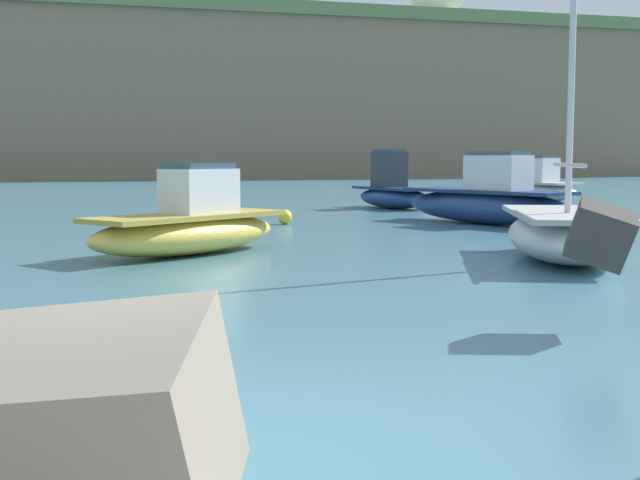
{
  "coord_description": "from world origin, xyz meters",
  "views": [
    {
      "loc": [
        -0.76,
        -5.31,
        1.99
      ],
      "look_at": [
        0.88,
        0.5,
        1.4
      ],
      "focal_mm": 47.58,
      "sensor_mm": 36.0,
      "label": 1
    }
  ],
  "objects_px": {
    "boat_far_centre": "(487,200)",
    "mooring_buoy_middle": "(285,217)",
    "boat_mid_right": "(533,187)",
    "boat_far_left": "(189,225)",
    "station_building_west": "(169,11)",
    "boat_mid_left": "(392,191)",
    "boat_near_left": "(564,233)"
  },
  "relations": [
    {
      "from": "boat_far_centre",
      "to": "mooring_buoy_middle",
      "type": "bearing_deg",
      "value": 165.72
    },
    {
      "from": "boat_mid_right",
      "to": "boat_far_left",
      "type": "relative_size",
      "value": 1.03
    },
    {
      "from": "mooring_buoy_middle",
      "to": "station_building_west",
      "type": "height_order",
      "value": "station_building_west"
    },
    {
      "from": "station_building_west",
      "to": "boat_far_centre",
      "type": "bearing_deg",
      "value": -89.13
    },
    {
      "from": "boat_far_left",
      "to": "mooring_buoy_middle",
      "type": "distance_m",
      "value": 7.97
    },
    {
      "from": "station_building_west",
      "to": "mooring_buoy_middle",
      "type": "bearing_deg",
      "value": -93.41
    },
    {
      "from": "boat_mid_left",
      "to": "boat_far_left",
      "type": "xyz_separation_m",
      "value": [
        -9.53,
        -13.57,
        -0.09
      ]
    },
    {
      "from": "boat_near_left",
      "to": "station_building_west",
      "type": "relative_size",
      "value": 1.2
    },
    {
      "from": "boat_far_centre",
      "to": "mooring_buoy_middle",
      "type": "height_order",
      "value": "boat_far_centre"
    },
    {
      "from": "boat_near_left",
      "to": "boat_far_centre",
      "type": "relative_size",
      "value": 1.14
    },
    {
      "from": "mooring_buoy_middle",
      "to": "station_building_west",
      "type": "xyz_separation_m",
      "value": [
        4.65,
        77.89,
        18.77
      ]
    },
    {
      "from": "boat_far_centre",
      "to": "station_building_west",
      "type": "height_order",
      "value": "station_building_west"
    },
    {
      "from": "boat_mid_left",
      "to": "boat_far_centre",
      "type": "xyz_separation_m",
      "value": [
        0.01,
        -8.0,
        0.01
      ]
    },
    {
      "from": "boat_far_left",
      "to": "boat_mid_left",
      "type": "bearing_deg",
      "value": 54.9
    },
    {
      "from": "boat_mid_left",
      "to": "boat_far_left",
      "type": "distance_m",
      "value": 16.58
    },
    {
      "from": "boat_mid_left",
      "to": "boat_far_centre",
      "type": "relative_size",
      "value": 0.69
    },
    {
      "from": "boat_far_centre",
      "to": "mooring_buoy_middle",
      "type": "xyz_separation_m",
      "value": [
        -5.86,
        1.49,
        -0.48
      ]
    },
    {
      "from": "boat_near_left",
      "to": "boat_mid_left",
      "type": "relative_size",
      "value": 1.66
    },
    {
      "from": "boat_mid_right",
      "to": "boat_far_left",
      "type": "xyz_separation_m",
      "value": [
        -17.1,
        -16.1,
        -0.06
      ]
    },
    {
      "from": "boat_mid_left",
      "to": "boat_far_centre",
      "type": "height_order",
      "value": "boat_mid_left"
    },
    {
      "from": "boat_mid_right",
      "to": "boat_far_left",
      "type": "distance_m",
      "value": 23.48
    },
    {
      "from": "boat_far_centre",
      "to": "station_building_west",
      "type": "xyz_separation_m",
      "value": [
        -1.21,
        79.38,
        18.29
      ]
    },
    {
      "from": "boat_near_left",
      "to": "mooring_buoy_middle",
      "type": "height_order",
      "value": "boat_near_left"
    },
    {
      "from": "boat_far_left",
      "to": "station_building_west",
      "type": "distance_m",
      "value": 87.32
    },
    {
      "from": "boat_mid_right",
      "to": "boat_far_centre",
      "type": "xyz_separation_m",
      "value": [
        -7.55,
        -10.53,
        0.05
      ]
    },
    {
      "from": "boat_mid_right",
      "to": "mooring_buoy_middle",
      "type": "xyz_separation_m",
      "value": [
        -13.41,
        -9.04,
        -0.43
      ]
    },
    {
      "from": "boat_near_left",
      "to": "boat_far_centre",
      "type": "xyz_separation_m",
      "value": [
        2.77,
        8.64,
        0.16
      ]
    },
    {
      "from": "boat_mid_left",
      "to": "boat_mid_right",
      "type": "height_order",
      "value": "boat_mid_left"
    },
    {
      "from": "boat_near_left",
      "to": "boat_mid_right",
      "type": "height_order",
      "value": "boat_near_left"
    },
    {
      "from": "boat_far_left",
      "to": "boat_far_centre",
      "type": "height_order",
      "value": "boat_far_centre"
    },
    {
      "from": "boat_far_left",
      "to": "mooring_buoy_middle",
      "type": "height_order",
      "value": "boat_far_left"
    },
    {
      "from": "boat_mid_left",
      "to": "boat_far_left",
      "type": "height_order",
      "value": "boat_mid_left"
    }
  ]
}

